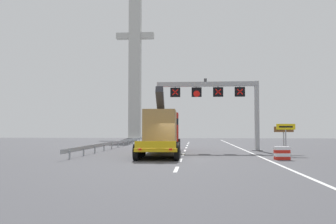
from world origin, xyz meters
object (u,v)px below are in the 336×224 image
heavy_haul_truck_yellow (163,130)px  bridge_pylon_distant (135,54)px  tourist_info_sign_brown (284,133)px  overhead_lane_gantry (221,95)px  exit_sign_yellow (286,132)px  crash_barrier_striped (282,153)px

heavy_haul_truck_yellow → bridge_pylon_distant: bridge_pylon_distant is taller
tourist_info_sign_brown → heavy_haul_truck_yellow: bearing=178.9°
overhead_lane_gantry → tourist_info_sign_brown: size_ratio=4.43×
exit_sign_yellow → tourist_info_sign_brown: size_ratio=1.09×
overhead_lane_gantry → crash_barrier_striped: bearing=-71.9°
heavy_haul_truck_yellow → bridge_pylon_distant: size_ratio=0.36×
crash_barrier_striped → tourist_info_sign_brown: bearing=74.9°
heavy_haul_truck_yellow → tourist_info_sign_brown: size_ratio=6.15×
overhead_lane_gantry → tourist_info_sign_brown: 7.41m
overhead_lane_gantry → heavy_haul_truck_yellow: bearing=-143.0°
overhead_lane_gantry → bridge_pylon_distant: 52.76m
heavy_haul_truck_yellow → tourist_info_sign_brown: heavy_haul_truck_yellow is taller
overhead_lane_gantry → exit_sign_yellow: 8.37m
exit_sign_yellow → crash_barrier_striped: 4.46m
overhead_lane_gantry → tourist_info_sign_brown: overhead_lane_gantry is taller
tourist_info_sign_brown → bridge_pylon_distant: bridge_pylon_distant is taller
overhead_lane_gantry → exit_sign_yellow: overhead_lane_gantry is taller
crash_barrier_striped → bridge_pylon_distant: size_ratio=0.03×
exit_sign_yellow → crash_barrier_striped: exit_sign_yellow is taller
heavy_haul_truck_yellow → exit_sign_yellow: heavy_haul_truck_yellow is taller
heavy_haul_truck_yellow → tourist_info_sign_brown: 10.27m
exit_sign_yellow → bridge_pylon_distant: size_ratio=0.06×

